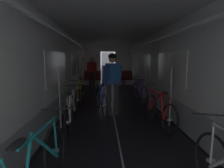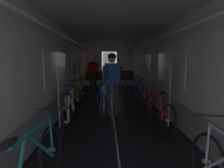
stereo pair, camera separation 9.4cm
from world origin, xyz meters
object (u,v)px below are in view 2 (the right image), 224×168
(bench_seat_far_left, at_px, (94,77))
(person_standing_near_bench, at_px, (93,71))
(bicycle_yellow, at_px, (80,95))
(person_cyclist_aisle, at_px, (112,78))
(bench_seat_far_right, at_px, (125,77))
(bicycle_blue_in_aisle, at_px, (101,100))
(bicycle_red, at_px, (158,111))
(bicycle_purple, at_px, (139,92))
(bicycle_white, at_px, (70,112))

(bench_seat_far_left, relative_size, person_standing_near_bench, 0.58)
(bicycle_yellow, height_order, person_cyclist_aisle, person_cyclist_aisle)
(bench_seat_far_right, xyz_separation_m, bicycle_yellow, (-1.97, -4.01, -0.18))
(bench_seat_far_left, height_order, bicycle_yellow, bench_seat_far_left)
(bench_seat_far_left, relative_size, bicycle_blue_in_aisle, 0.59)
(bicycle_red, bearing_deg, person_cyclist_aisle, 138.79)
(bench_seat_far_right, xyz_separation_m, bicycle_purple, (0.11, -3.62, -0.18))
(bicycle_red, height_order, bicycle_white, bicycle_red)
(bench_seat_far_left, bearing_deg, person_cyclist_aisle, -80.29)
(bench_seat_far_left, relative_size, bicycle_purple, 0.58)
(bicycle_blue_in_aisle, bearing_deg, bench_seat_far_right, 75.43)
(bench_seat_far_right, relative_size, bicycle_white, 0.58)
(bicycle_red, height_order, bicycle_purple, bicycle_red)
(bicycle_purple, xyz_separation_m, person_cyclist_aisle, (-1.04, -1.49, 0.69))
(bench_seat_far_left, distance_m, bicycle_purple, 4.10)
(bench_seat_far_left, distance_m, person_standing_near_bench, 0.55)
(bicycle_purple, bearing_deg, bench_seat_far_left, 117.87)
(bicycle_red, height_order, person_standing_near_bench, person_standing_near_bench)
(bicycle_yellow, xyz_separation_m, bicycle_white, (0.05, -2.02, 0.00))
(bicycle_purple, height_order, person_standing_near_bench, person_standing_near_bench)
(bench_seat_far_left, distance_m, bicycle_white, 6.04)
(bicycle_yellow, height_order, bicycle_purple, bicycle_yellow)
(bicycle_purple, relative_size, person_cyclist_aisle, 0.98)
(bicycle_yellow, height_order, person_standing_near_bench, person_standing_near_bench)
(bicycle_white, height_order, person_standing_near_bench, person_standing_near_bench)
(bench_seat_far_left, relative_size, bicycle_yellow, 0.58)
(bench_seat_far_left, height_order, bench_seat_far_right, same)
(bicycle_purple, height_order, bicycle_blue_in_aisle, bicycle_purple)
(bench_seat_far_left, height_order, bicycle_blue_in_aisle, bench_seat_far_left)
(bench_seat_far_left, height_order, bicycle_white, bench_seat_far_left)
(bicycle_white, xyz_separation_m, bicycle_blue_in_aisle, (0.66, 1.19, 0.00))
(bench_seat_far_left, xyz_separation_m, bicycle_blue_in_aisle, (0.54, -4.84, -0.18))
(bench_seat_far_left, relative_size, bicycle_white, 0.58)
(bicycle_yellow, xyz_separation_m, person_cyclist_aisle, (1.04, -1.09, 0.69))
(bicycle_red, bearing_deg, person_standing_near_bench, 108.62)
(person_cyclist_aisle, height_order, person_standing_near_bench, person_cyclist_aisle)
(bench_seat_far_right, bearing_deg, bicycle_red, -89.05)
(bench_seat_far_right, distance_m, bicycle_red, 6.01)
(bicycle_purple, height_order, person_cyclist_aisle, person_cyclist_aisle)
(bench_seat_far_left, height_order, person_cyclist_aisle, person_cyclist_aisle)
(bicycle_white, xyz_separation_m, person_cyclist_aisle, (0.99, 0.92, 0.69))
(bench_seat_far_right, relative_size, bicycle_blue_in_aisle, 0.59)
(bicycle_red, relative_size, person_cyclist_aisle, 0.98)
(bicycle_white, distance_m, person_cyclist_aisle, 1.52)
(bicycle_red, distance_m, bicycle_blue_in_aisle, 1.79)
(person_standing_near_bench, bearing_deg, bench_seat_far_right, 11.83)
(bicycle_red, relative_size, bicycle_blue_in_aisle, 1.01)
(bench_seat_far_left, bearing_deg, bench_seat_far_right, 0.00)
(bench_seat_far_right, distance_m, bicycle_purple, 3.62)
(bench_seat_far_right, distance_m, bicycle_white, 6.33)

